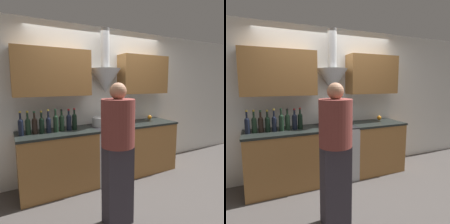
# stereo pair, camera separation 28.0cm
# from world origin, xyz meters

# --- Properties ---
(ground_plane) EXTENTS (12.00, 12.00, 0.00)m
(ground_plane) POSITION_xyz_m (0.00, 0.00, 0.00)
(ground_plane) COLOR #4C4744
(wall_back) EXTENTS (8.40, 0.53, 2.60)m
(wall_back) POSITION_xyz_m (-0.03, 0.58, 1.45)
(wall_back) COLOR white
(wall_back) RESTS_ON ground_plane
(counter_left) EXTENTS (1.16, 0.62, 0.92)m
(counter_left) POSITION_xyz_m (-0.88, 0.30, 0.46)
(counter_left) COLOR #9E6B38
(counter_left) RESTS_ON ground_plane
(counter_right) EXTENTS (0.99, 0.62, 0.92)m
(counter_right) POSITION_xyz_m (0.80, 0.30, 0.46)
(counter_right) COLOR #9E6B38
(counter_right) RESTS_ON ground_plane
(stove_range) EXTENTS (0.63, 0.60, 0.92)m
(stove_range) POSITION_xyz_m (0.00, 0.30, 0.47)
(stove_range) COLOR #B7BABC
(stove_range) RESTS_ON ground_plane
(wine_bottle_0) EXTENTS (0.07, 0.07, 0.34)m
(wine_bottle_0) POSITION_xyz_m (-1.37, 0.29, 1.06)
(wine_bottle_0) COLOR black
(wine_bottle_0) RESTS_ON counter_left
(wine_bottle_1) EXTENTS (0.07, 0.07, 0.34)m
(wine_bottle_1) POSITION_xyz_m (-1.28, 0.31, 1.05)
(wine_bottle_1) COLOR black
(wine_bottle_1) RESTS_ON counter_left
(wine_bottle_2) EXTENTS (0.08, 0.08, 0.33)m
(wine_bottle_2) POSITION_xyz_m (-1.19, 0.31, 1.05)
(wine_bottle_2) COLOR black
(wine_bottle_2) RESTS_ON counter_left
(wine_bottle_3) EXTENTS (0.07, 0.07, 0.33)m
(wine_bottle_3) POSITION_xyz_m (-1.10, 0.29, 1.05)
(wine_bottle_3) COLOR black
(wine_bottle_3) RESTS_ON counter_left
(wine_bottle_4) EXTENTS (0.07, 0.07, 0.34)m
(wine_bottle_4) POSITION_xyz_m (-1.00, 0.28, 1.06)
(wine_bottle_4) COLOR black
(wine_bottle_4) RESTS_ON counter_left
(wine_bottle_5) EXTENTS (0.07, 0.07, 0.34)m
(wine_bottle_5) POSITION_xyz_m (-0.90, 0.28, 1.06)
(wine_bottle_5) COLOR black
(wine_bottle_5) RESTS_ON counter_left
(wine_bottle_6) EXTENTS (0.08, 0.08, 0.33)m
(wine_bottle_6) POSITION_xyz_m (-0.80, 0.31, 1.06)
(wine_bottle_6) COLOR black
(wine_bottle_6) RESTS_ON counter_left
(wine_bottle_7) EXTENTS (0.08, 0.08, 0.33)m
(wine_bottle_7) POSITION_xyz_m (-0.70, 0.31, 1.06)
(wine_bottle_7) COLOR black
(wine_bottle_7) RESTS_ON counter_left
(wine_bottle_8) EXTENTS (0.08, 0.08, 0.34)m
(wine_bottle_8) POSITION_xyz_m (-0.61, 0.30, 1.06)
(wine_bottle_8) COLOR black
(wine_bottle_8) RESTS_ON counter_left
(stock_pot) EXTENTS (0.28, 0.28, 0.15)m
(stock_pot) POSITION_xyz_m (-0.14, 0.36, 1.00)
(stock_pot) COLOR #B7BABC
(stock_pot) RESTS_ON stove_range
(mixing_bowl) EXTENTS (0.21, 0.21, 0.08)m
(mixing_bowl) POSITION_xyz_m (0.14, 0.34, 0.96)
(mixing_bowl) COLOR #B7BABC
(mixing_bowl) RESTS_ON stove_range
(orange_fruit) EXTENTS (0.08, 0.08, 0.08)m
(orange_fruit) POSITION_xyz_m (1.01, 0.48, 0.96)
(orange_fruit) COLOR orange
(orange_fruit) RESTS_ON counter_right
(person_foreground_left) EXTENTS (0.38, 0.38, 1.65)m
(person_foreground_left) POSITION_xyz_m (-0.45, -0.78, 0.90)
(person_foreground_left) COLOR #38333D
(person_foreground_left) RESTS_ON ground_plane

